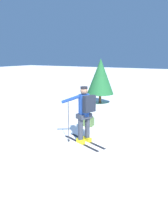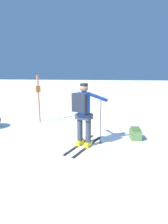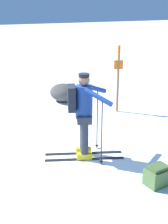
{
  "view_description": "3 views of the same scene",
  "coord_description": "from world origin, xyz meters",
  "px_view_note": "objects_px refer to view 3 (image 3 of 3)",
  "views": [
    {
      "loc": [
        -5.01,
        -2.49,
        2.54
      ],
      "look_at": [
        0.34,
        0.57,
        0.94
      ],
      "focal_mm": 35.0,
      "sensor_mm": 36.0,
      "label": 1
    },
    {
      "loc": [
        0.94,
        -3.86,
        1.97
      ],
      "look_at": [
        0.34,
        0.57,
        0.94
      ],
      "focal_mm": 28.0,
      "sensor_mm": 36.0,
      "label": 2
    },
    {
      "loc": [
        5.38,
        -1.86,
        2.91
      ],
      "look_at": [
        0.34,
        0.57,
        0.94
      ],
      "focal_mm": 50.0,
      "sensor_mm": 36.0,
      "label": 3
    }
  ],
  "objects_px": {
    "skier": "(83,110)",
    "rock_boulder": "(64,92)",
    "dropped_backpack": "(157,176)",
    "trail_marker": "(118,73)"
  },
  "relations": [
    {
      "from": "dropped_backpack",
      "to": "rock_boulder",
      "type": "bearing_deg",
      "value": 175.49
    },
    {
      "from": "skier",
      "to": "rock_boulder",
      "type": "distance_m",
      "value": 3.89
    },
    {
      "from": "skier",
      "to": "trail_marker",
      "type": "relative_size",
      "value": 0.91
    },
    {
      "from": "dropped_backpack",
      "to": "trail_marker",
      "type": "relative_size",
      "value": 0.22
    },
    {
      "from": "skier",
      "to": "dropped_backpack",
      "type": "distance_m",
      "value": 1.81
    },
    {
      "from": "skier",
      "to": "rock_boulder",
      "type": "relative_size",
      "value": 1.74
    },
    {
      "from": "rock_boulder",
      "to": "dropped_backpack",
      "type": "bearing_deg",
      "value": -4.51
    },
    {
      "from": "dropped_backpack",
      "to": "rock_boulder",
      "type": "distance_m",
      "value": 5.15
    },
    {
      "from": "trail_marker",
      "to": "dropped_backpack",
      "type": "bearing_deg",
      "value": -21.28
    },
    {
      "from": "skier",
      "to": "dropped_backpack",
      "type": "height_order",
      "value": "skier"
    }
  ]
}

